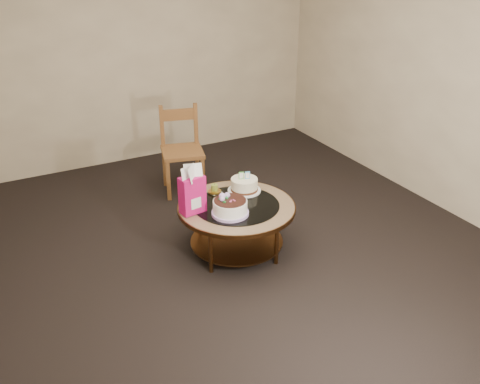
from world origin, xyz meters
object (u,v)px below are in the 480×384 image
gift_bag (192,190)px  dining_chair (182,150)px  decorated_cake (230,208)px  coffee_table (237,213)px  cream_cake (244,185)px

gift_bag → dining_chair: bearing=62.9°
decorated_cake → gift_bag: gift_bag is taller
coffee_table → dining_chair: bearing=87.4°
decorated_cake → dining_chair: 1.52m
gift_bag → dining_chair: 1.41m
coffee_table → gift_bag: 0.48m
coffee_table → gift_bag: bearing=171.2°
decorated_cake → cream_cake: 0.45m
cream_cake → dining_chair: 1.19m
decorated_cake → dining_chair: dining_chair is taller
coffee_table → dining_chair: size_ratio=1.10×
coffee_table → decorated_cake: decorated_cake is taller
coffee_table → decorated_cake: 0.22m
dining_chair → coffee_table: bearing=-77.8°
decorated_cake → cream_cake: cream_cake is taller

